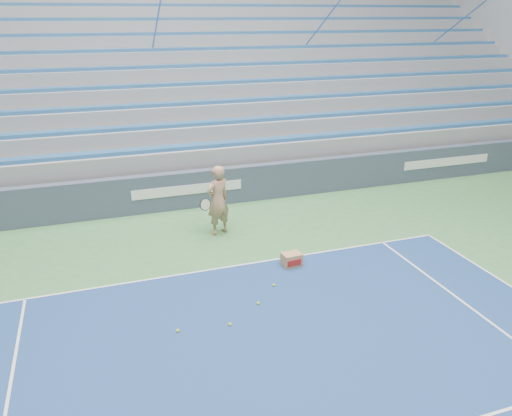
% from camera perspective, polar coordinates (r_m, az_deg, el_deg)
% --- Properties ---
extents(sponsor_barrier, '(30.00, 0.32, 1.10)m').
position_cam_1_polar(sponsor_barrier, '(14.69, -7.89, 2.09)').
color(sponsor_barrier, '#3C465B').
rests_on(sponsor_barrier, ground).
extents(bleachers, '(31.00, 9.15, 7.30)m').
position_cam_1_polar(bleachers, '(19.76, -11.53, 12.23)').
color(bleachers, gray).
rests_on(bleachers, ground).
extents(tennis_player, '(1.00, 0.95, 1.83)m').
position_cam_1_polar(tennis_player, '(12.69, -4.39, 0.88)').
color(tennis_player, tan).
rests_on(tennis_player, ground).
extents(ball_box, '(0.45, 0.36, 0.32)m').
position_cam_1_polar(ball_box, '(11.34, 4.09, -5.92)').
color(ball_box, '#AB8052').
rests_on(ball_box, ground).
extents(tennis_ball_0, '(0.07, 0.07, 0.07)m').
position_cam_1_polar(tennis_ball_0, '(9.31, -8.94, -13.69)').
color(tennis_ball_0, '#C2DE2D').
rests_on(tennis_ball_0, ground).
extents(tennis_ball_1, '(0.07, 0.07, 0.07)m').
position_cam_1_polar(tennis_ball_1, '(9.96, 0.25, -10.84)').
color(tennis_ball_1, '#C2DE2D').
rests_on(tennis_ball_1, ground).
extents(tennis_ball_2, '(0.07, 0.07, 0.07)m').
position_cam_1_polar(tennis_ball_2, '(10.57, 2.06, -8.80)').
color(tennis_ball_2, '#C2DE2D').
rests_on(tennis_ball_2, ground).
extents(tennis_ball_3, '(0.07, 0.07, 0.07)m').
position_cam_1_polar(tennis_ball_3, '(9.38, -3.00, -13.14)').
color(tennis_ball_3, '#C2DE2D').
rests_on(tennis_ball_3, ground).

